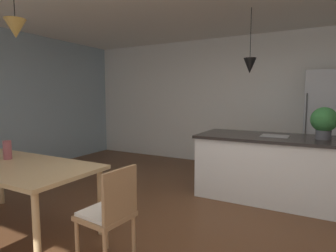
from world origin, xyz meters
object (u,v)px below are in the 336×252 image
potted_plant_on_island (324,121)px  vase_on_dining_table (7,150)px  dining_table (12,169)px  chair_kitchen_end (109,212)px  kitchen_island (278,167)px  refrigerator (326,126)px

potted_plant_on_island → vase_on_dining_table: bearing=-144.9°
dining_table → chair_kitchen_end: (1.34, -0.00, -0.20)m
kitchen_island → vase_on_dining_table: 3.48m
potted_plant_on_island → vase_on_dining_table: 3.90m
dining_table → refrigerator: refrigerator is taller
potted_plant_on_island → dining_table: bearing=-141.4°
chair_kitchen_end → refrigerator: (1.67, 3.70, 0.47)m
kitchen_island → refrigerator: 1.56m
dining_table → potted_plant_on_island: size_ratio=4.60×
chair_kitchen_end → potted_plant_on_island: bearing=55.7°
chair_kitchen_end → kitchen_island: kitchen_island is taller
potted_plant_on_island → vase_on_dining_table: (-3.18, -2.24, -0.29)m
refrigerator → vase_on_dining_table: refrigerator is taller
kitchen_island → potted_plant_on_island: size_ratio=5.26×
kitchen_island → vase_on_dining_table: vase_on_dining_table is taller
kitchen_island → vase_on_dining_table: size_ratio=10.33×
refrigerator → kitchen_island: bearing=-114.0°
kitchen_island → vase_on_dining_table: (-2.64, -2.24, 0.39)m
chair_kitchen_end → kitchen_island: 2.57m
dining_table → kitchen_island: (2.40, 2.34, -0.21)m
refrigerator → chair_kitchen_end: bearing=-114.2°
dining_table → vase_on_dining_table: bearing=157.1°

